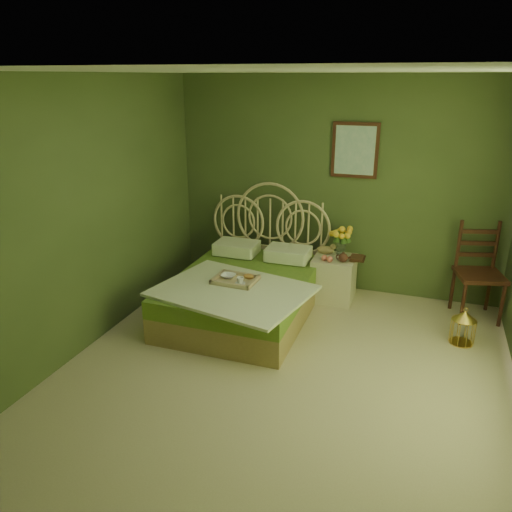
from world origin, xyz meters
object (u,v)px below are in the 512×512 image
at_px(bed, 245,290).
at_px(nightstand, 335,272).
at_px(chair, 480,265).
at_px(birdcage, 463,328).

height_order(bed, nightstand, bed).
xyz_separation_m(bed, chair, (2.47, 0.85, 0.30)).
bearing_deg(birdcage, nightstand, 155.96).
bearing_deg(birdcage, chair, 78.78).
distance_m(bed, nightstand, 1.14).
bearing_deg(nightstand, chair, 4.22).
height_order(bed, birdcage, bed).
height_order(nightstand, birdcage, nightstand).
relative_size(bed, chair, 2.00).
bearing_deg(bed, nightstand, 39.68).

